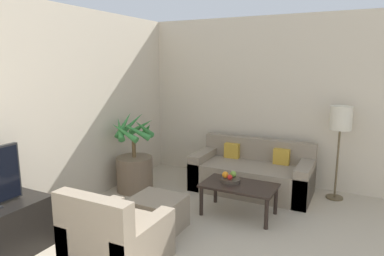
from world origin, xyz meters
The scene contains 12 objects.
wall_back centered at (0.00, 5.78, 1.35)m, with size 7.69×0.06×2.70m.
wall_left centered at (-3.08, 2.88, 1.35)m, with size 0.06×7.35×2.70m.
potted_palm centered at (-2.67, 4.39, 0.40)m, with size 0.69×0.70×1.23m.
sofa_loveseat centered at (-1.03, 5.19, 0.27)m, with size 1.79×0.85×0.77m.
floor_lamp centered at (0.16, 5.44, 1.13)m, with size 0.30×0.30×1.37m.
coffee_table centered at (-0.93, 4.28, 0.36)m, with size 0.95×0.56×0.41m.
fruit_bowl centered at (-1.06, 4.32, 0.44)m, with size 0.26×0.26×0.04m.
apple_red centered at (-1.06, 4.28, 0.49)m, with size 0.07×0.07×0.07m.
apple_green centered at (-1.05, 4.40, 0.50)m, with size 0.08×0.08×0.08m.
orange_fruit centered at (-1.14, 4.33, 0.50)m, with size 0.09×0.09×0.09m.
armchair centered at (-1.60, 2.63, 0.27)m, with size 0.80×0.83×0.83m.
ottoman centered at (-1.66, 3.47, 0.20)m, with size 0.60×0.54×0.40m.
Camera 1 is at (0.44, 0.24, 1.97)m, focal length 32.00 mm.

